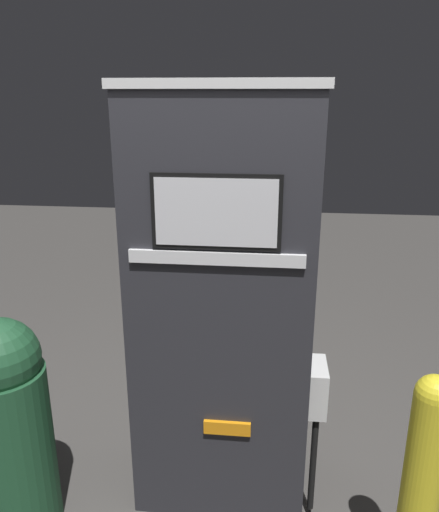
# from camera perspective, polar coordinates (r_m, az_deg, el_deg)

# --- Properties ---
(gas_pump) EXTENTS (0.96, 0.54, 2.12)m
(gas_pump) POSITION_cam_1_polar(r_m,az_deg,el_deg) (2.47, 0.38, -5.87)
(gas_pump) COLOR #28282D
(gas_pump) RESTS_ON ground_plane
(safety_bollard) EXTENTS (0.16, 0.16, 1.05)m
(safety_bollard) POSITION_cam_1_polar(r_m,az_deg,el_deg) (2.37, 22.08, -23.00)
(safety_bollard) COLOR yellow
(safety_bollard) RESTS_ON ground_plane
(trash_bin) EXTENTS (0.40, 0.40, 1.11)m
(trash_bin) POSITION_cam_1_polar(r_m,az_deg,el_deg) (2.69, -23.01, -17.37)
(trash_bin) COLOR #1E4C2D
(trash_bin) RESTS_ON ground_plane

